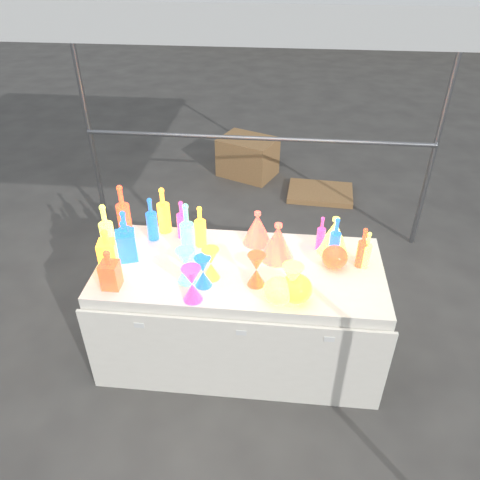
# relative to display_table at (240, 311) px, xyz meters

# --- Properties ---
(ground) EXTENTS (80.00, 80.00, 0.00)m
(ground) POSITION_rel_display_table_xyz_m (-0.00, 0.01, -0.37)
(ground) COLOR #5A5853
(ground) RESTS_ON ground
(display_table) EXTENTS (1.84, 0.83, 0.75)m
(display_table) POSITION_rel_display_table_xyz_m (0.00, 0.00, 0.00)
(display_table) COLOR white
(display_table) RESTS_ON ground
(cardboard_box_closed) EXTENTS (0.75, 0.67, 0.45)m
(cardboard_box_closed) POSITION_rel_display_table_xyz_m (-0.19, 2.78, -0.15)
(cardboard_box_closed) COLOR #AB7C4D
(cardboard_box_closed) RESTS_ON ground
(cardboard_box_flat) EXTENTS (0.74, 0.55, 0.06)m
(cardboard_box_flat) POSITION_rel_display_table_xyz_m (0.67, 2.34, -0.34)
(cardboard_box_flat) COLOR #AB7C4D
(cardboard_box_flat) RESTS_ON ground
(bottle_0) EXTENTS (0.09, 0.09, 0.34)m
(bottle_0) POSITION_rel_display_table_xyz_m (-0.56, 0.36, 0.55)
(bottle_0) COLOR red
(bottle_0) RESTS_ON display_table
(bottle_1) EXTENTS (0.08, 0.08, 0.32)m
(bottle_1) POSITION_rel_display_table_xyz_m (-0.62, 0.26, 0.53)
(bottle_1) COLOR #167937
(bottle_1) RESTS_ON display_table
(bottle_2) EXTENTS (0.10, 0.10, 0.41)m
(bottle_2) POSITION_rel_display_table_xyz_m (-0.80, 0.25, 0.58)
(bottle_2) COLOR orange
(bottle_2) RESTS_ON display_table
(bottle_3) EXTENTS (0.08, 0.08, 0.28)m
(bottle_3) POSITION_rel_display_table_xyz_m (-0.42, 0.30, 0.52)
(bottle_3) COLOR #1B509D
(bottle_3) RESTS_ON display_table
(bottle_4) EXTENTS (0.10, 0.10, 0.37)m
(bottle_4) POSITION_rel_display_table_xyz_m (-0.85, 0.05, 0.56)
(bottle_4) COLOR #136579
(bottle_4) RESTS_ON display_table
(bottle_5) EXTENTS (0.09, 0.09, 0.40)m
(bottle_5) POSITION_rel_display_table_xyz_m (-0.34, 0.07, 0.58)
(bottle_5) COLOR #B02360
(bottle_5) RESTS_ON display_table
(bottle_6) EXTENTS (0.09, 0.09, 0.30)m
(bottle_6) POSITION_rel_display_table_xyz_m (-0.28, 0.22, 0.52)
(bottle_6) COLOR red
(bottle_6) RESTS_ON display_table
(bottle_7) EXTENTS (0.10, 0.10, 0.35)m
(bottle_7) POSITION_rel_display_table_xyz_m (-0.72, 0.03, 0.55)
(bottle_7) COLOR #167937
(bottle_7) RESTS_ON display_table
(decanter_0) EXTENTS (0.12, 0.12, 0.27)m
(decanter_0) POSITION_rel_display_table_xyz_m (-0.81, -0.07, 0.51)
(decanter_0) COLOR red
(decanter_0) RESTS_ON display_table
(decanter_1) EXTENTS (0.10, 0.10, 0.26)m
(decanter_1) POSITION_rel_display_table_xyz_m (-0.74, -0.26, 0.51)
(decanter_1) COLOR orange
(decanter_1) RESTS_ON display_table
(decanter_2) EXTENTS (0.15, 0.15, 0.28)m
(decanter_2) POSITION_rel_display_table_xyz_m (-0.72, 0.02, 0.52)
(decanter_2) COLOR #167937
(decanter_2) RESTS_ON display_table
(hourglass_0) EXTENTS (0.14, 0.14, 0.21)m
(hourglass_0) POSITION_rel_display_table_xyz_m (0.11, -0.15, 0.48)
(hourglass_0) COLOR orange
(hourglass_0) RESTS_ON display_table
(hourglass_1) EXTENTS (0.11, 0.11, 0.22)m
(hourglass_1) POSITION_rel_display_table_xyz_m (-0.24, -0.33, 0.49)
(hourglass_1) COLOR #1B509D
(hourglass_1) RESTS_ON display_table
(hourglass_2) EXTENTS (0.15, 0.15, 0.24)m
(hourglass_2) POSITION_rel_display_table_xyz_m (0.32, -0.28, 0.50)
(hourglass_2) COLOR #136579
(hourglass_2) RESTS_ON display_table
(hourglass_3) EXTENTS (0.12, 0.12, 0.23)m
(hourglass_3) POSITION_rel_display_table_xyz_m (-0.30, -0.16, 0.49)
(hourglass_3) COLOR #B02360
(hourglass_3) RESTS_ON display_table
(hourglass_4) EXTENTS (0.13, 0.13, 0.21)m
(hourglass_4) POSITION_rel_display_table_xyz_m (-0.16, -0.12, 0.48)
(hourglass_4) COLOR red
(hourglass_4) RESTS_ON display_table
(hourglass_5) EXTENTS (0.12, 0.12, 0.20)m
(hourglass_5) POSITION_rel_display_table_xyz_m (-0.20, -0.20, 0.48)
(hourglass_5) COLOR #167937
(hourglass_5) RESTS_ON display_table
(globe_0) EXTENTS (0.23, 0.23, 0.15)m
(globe_0) POSITION_rel_display_table_xyz_m (0.35, -0.27, 0.45)
(globe_0) COLOR red
(globe_0) RESTS_ON display_table
(globe_1) EXTENTS (0.20, 0.20, 0.14)m
(globe_1) POSITION_rel_display_table_xyz_m (0.25, -0.30, 0.45)
(globe_1) COLOR #136579
(globe_1) RESTS_ON display_table
(globe_2) EXTENTS (0.17, 0.17, 0.13)m
(globe_2) POSITION_rel_display_table_xyz_m (0.59, 0.06, 0.44)
(globe_2) COLOR orange
(globe_2) RESTS_ON display_table
(lampshade_0) EXTENTS (0.22, 0.22, 0.26)m
(lampshade_0) POSITION_rel_display_table_xyz_m (0.23, 0.12, 0.50)
(lampshade_0) COLOR yellow
(lampshade_0) RESTS_ON display_table
(lampshade_1) EXTENTS (0.25, 0.25, 0.23)m
(lampshade_1) POSITION_rel_display_table_xyz_m (0.09, 0.29, 0.49)
(lampshade_1) COLOR yellow
(lampshade_1) RESTS_ON display_table
(lampshade_3) EXTENTS (0.28, 0.28, 0.25)m
(lampshade_3) POSITION_rel_display_table_xyz_m (0.59, 0.24, 0.50)
(lampshade_3) COLOR #136579
(lampshade_3) RESTS_ON display_table
(bottle_8) EXTENTS (0.07, 0.07, 0.30)m
(bottle_8) POSITION_rel_display_table_xyz_m (0.59, 0.15, 0.53)
(bottle_8) COLOR #167937
(bottle_8) RESTS_ON display_table
(bottle_9) EXTENTS (0.08, 0.08, 0.28)m
(bottle_9) POSITION_rel_display_table_xyz_m (0.75, 0.09, 0.52)
(bottle_9) COLOR orange
(bottle_9) RESTS_ON display_table
(bottle_10) EXTENTS (0.06, 0.06, 0.25)m
(bottle_10) POSITION_rel_display_table_xyz_m (0.51, 0.25, 0.50)
(bottle_10) COLOR #1B509D
(bottle_10) RESTS_ON display_table
(bottle_11) EXTENTS (0.07, 0.07, 0.26)m
(bottle_11) POSITION_rel_display_table_xyz_m (0.78, 0.08, 0.51)
(bottle_11) COLOR #136579
(bottle_11) RESTS_ON display_table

